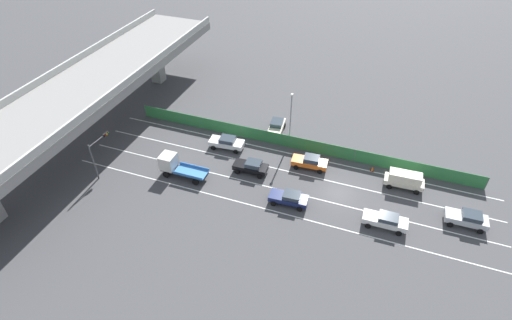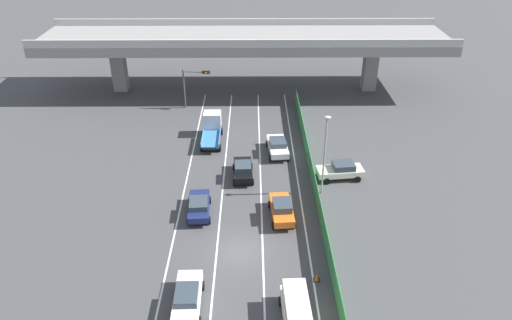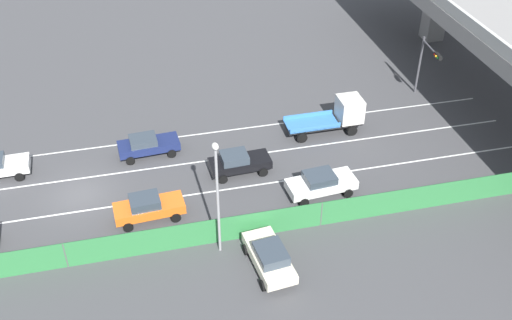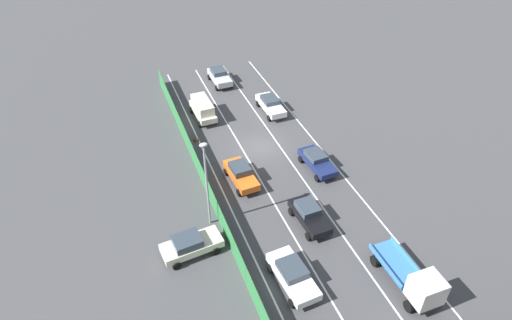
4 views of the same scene
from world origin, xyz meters
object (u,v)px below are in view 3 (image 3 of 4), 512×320
(street_lamp, at_px, (217,190))
(traffic_cone, at_px, (24,257))
(car_sedan_black, at_px, (239,162))
(car_sedan_navy, at_px, (147,145))
(parked_sedan_cream, at_px, (270,257))
(flatbed_truck_blue, at_px, (338,115))
(car_taxi_orange, at_px, (148,207))
(car_sedan_white, at_px, (321,183))
(traffic_light, at_px, (427,60))

(street_lamp, bearing_deg, traffic_cone, -98.95)
(car_sedan_black, bearing_deg, car_sedan_navy, -121.64)
(parked_sedan_cream, bearing_deg, flatbed_truck_blue, 145.97)
(car_taxi_orange, height_order, car_sedan_black, car_taxi_orange)
(car_sedan_white, height_order, traffic_light, traffic_light)
(parked_sedan_cream, distance_m, traffic_cone, 14.32)
(car_sedan_black, height_order, traffic_light, traffic_light)
(car_sedan_white, height_order, street_lamp, street_lamp)
(car_sedan_navy, relative_size, parked_sedan_cream, 0.98)
(parked_sedan_cream, xyz_separation_m, street_lamp, (-2.12, -2.48, 3.70))
(car_sedan_navy, height_order, car_sedan_black, car_sedan_black)
(car_sedan_black, relative_size, traffic_light, 0.85)
(car_sedan_white, height_order, parked_sedan_cream, parked_sedan_cream)
(traffic_light, bearing_deg, traffic_cone, -69.04)
(car_sedan_black, xyz_separation_m, traffic_light, (-6.35, 16.82, 2.71))
(car_sedan_black, distance_m, parked_sedan_cream, 9.34)
(car_taxi_orange, relative_size, parked_sedan_cream, 0.99)
(car_sedan_navy, distance_m, car_sedan_black, 6.95)
(car_taxi_orange, xyz_separation_m, car_sedan_black, (-3.35, 6.51, -0.02))
(flatbed_truck_blue, bearing_deg, car_sedan_white, -27.63)
(car_sedan_white, height_order, car_sedan_black, car_sedan_black)
(car_taxi_orange, distance_m, car_sedan_black, 7.32)
(car_sedan_navy, xyz_separation_m, street_lamp, (10.87, 3.24, 3.76))
(flatbed_truck_blue, height_order, street_lamp, street_lamp)
(car_sedan_white, bearing_deg, traffic_light, 129.41)
(car_sedan_black, bearing_deg, car_taxi_orange, -62.79)
(car_sedan_white, bearing_deg, traffic_cone, -84.19)
(car_sedan_navy, xyz_separation_m, parked_sedan_cream, (12.99, 5.72, 0.05))
(traffic_light, relative_size, street_lamp, 0.66)
(car_taxi_orange, height_order, flatbed_truck_blue, flatbed_truck_blue)
(car_taxi_orange, bearing_deg, car_sedan_white, 89.06)
(car_sedan_black, distance_m, flatbed_truck_blue, 9.22)
(car_sedan_black, height_order, traffic_cone, car_sedan_black)
(car_sedan_black, bearing_deg, street_lamp, -20.40)
(flatbed_truck_blue, bearing_deg, traffic_light, 108.63)
(traffic_cone, bearing_deg, car_sedan_white, 95.81)
(street_lamp, distance_m, traffic_cone, 12.22)
(car_sedan_white, distance_m, street_lamp, 9.13)
(flatbed_truck_blue, height_order, traffic_light, traffic_light)
(car_taxi_orange, relative_size, car_sedan_black, 1.05)
(flatbed_truck_blue, distance_m, street_lamp, 15.86)
(car_sedan_navy, xyz_separation_m, car_sedan_white, (7.18, 10.71, 0.04))
(street_lamp, bearing_deg, parked_sedan_cream, 49.52)
(flatbed_truck_blue, bearing_deg, car_sedan_navy, -90.41)
(car_sedan_navy, relative_size, traffic_light, 0.88)
(traffic_light, bearing_deg, car_taxi_orange, -67.43)
(car_taxi_orange, height_order, traffic_light, traffic_light)
(car_sedan_white, xyz_separation_m, flatbed_truck_blue, (-7.08, 3.71, 0.45))
(flatbed_truck_blue, distance_m, parked_sedan_cream, 15.55)
(car_sedan_navy, height_order, traffic_cone, car_sedan_navy)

